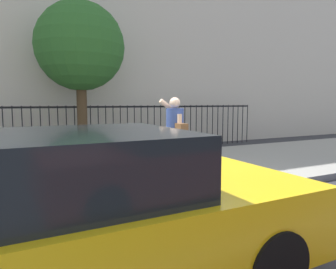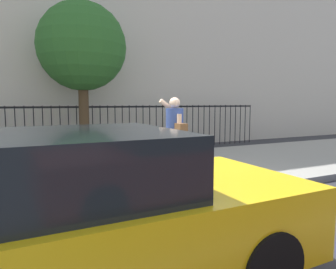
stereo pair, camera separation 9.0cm
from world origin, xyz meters
The scene contains 6 objects.
ground_plane centered at (0.00, 0.00, 0.00)m, with size 60.00×60.00×0.00m, color #333338.
sidewalk centered at (0.00, 2.20, 0.07)m, with size 28.00×4.40×0.15m, color #9E9B93.
iron_fence centered at (0.00, 5.90, 1.02)m, with size 12.03×0.04×1.60m.
taxi_yellow centered at (-2.32, -1.63, 0.70)m, with size 4.23×1.91×1.45m.
pedestrian_on_phone centered at (-0.07, 0.97, 1.10)m, with size 0.48×0.65×1.64m.
street_tree_near centered at (-1.02, 5.31, 3.35)m, with size 2.65×2.65×4.70m.
Camera 1 is at (-2.81, -4.24, 1.69)m, focal length 32.57 mm.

